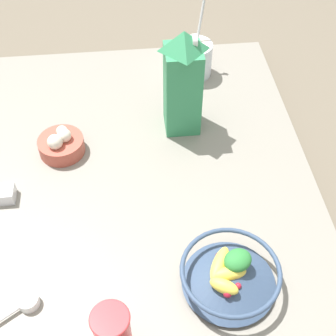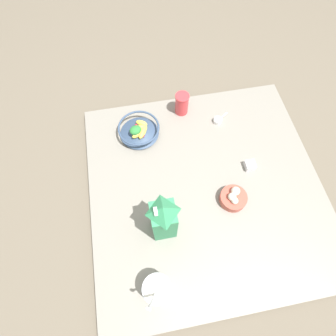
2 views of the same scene
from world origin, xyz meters
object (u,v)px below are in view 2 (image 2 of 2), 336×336
at_px(yogurt_tub, 157,289).
at_px(milk_carton, 163,219).
at_px(drinking_cup, 182,103).
at_px(garlic_bowl, 233,198).
at_px(fruit_bowl, 139,130).
at_px(spice_jar, 250,165).

bearing_deg(yogurt_tub, milk_carton, 164.08).
distance_m(drinking_cup, garlic_bowl, 0.53).
distance_m(fruit_bowl, milk_carton, 0.50).
relative_size(drinking_cup, garlic_bowl, 1.02).
relative_size(milk_carton, yogurt_tub, 1.31).
relative_size(milk_carton, garlic_bowl, 2.49).
bearing_deg(fruit_bowl, spice_jar, 60.30).
bearing_deg(garlic_bowl, milk_carton, -77.91).
height_order(fruit_bowl, milk_carton, milk_carton).
bearing_deg(drinking_cup, yogurt_tub, -17.85).
xyz_separation_m(milk_carton, spice_jar, (-0.21, 0.45, -0.13)).
bearing_deg(spice_jar, fruit_bowl, -119.70).
xyz_separation_m(yogurt_tub, drinking_cup, (-0.82, 0.26, 0.01)).
height_order(drinking_cup, spice_jar, drinking_cup).
xyz_separation_m(fruit_bowl, yogurt_tub, (0.71, -0.03, 0.02)).
bearing_deg(milk_carton, fruit_bowl, -175.71).
bearing_deg(fruit_bowl, garlic_bowl, 40.44).
height_order(fruit_bowl, garlic_bowl, fruit_bowl).
height_order(milk_carton, spice_jar, milk_carton).
xyz_separation_m(fruit_bowl, garlic_bowl, (0.42, 0.36, -0.01)).
xyz_separation_m(yogurt_tub, garlic_bowl, (-0.30, 0.38, -0.03)).
height_order(milk_carton, garlic_bowl, milk_carton).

